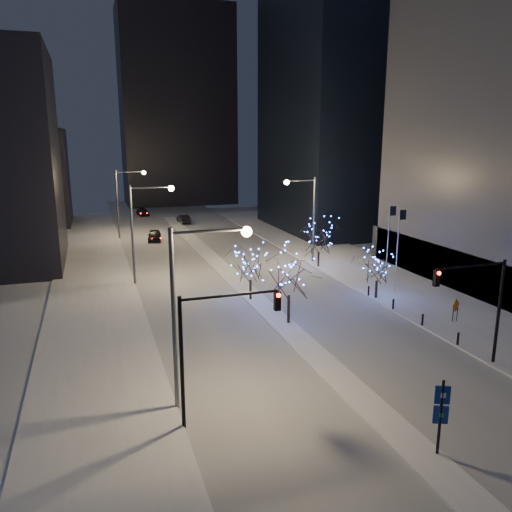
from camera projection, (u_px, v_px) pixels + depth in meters
name	position (u px, v px, depth m)	size (l,w,h in m)	color
ground	(358.00, 397.00, 28.40)	(160.00, 160.00, 0.00)	silver
road	(213.00, 259.00, 60.72)	(20.00, 130.00, 0.02)	silver
median	(224.00, 269.00, 56.09)	(2.00, 80.00, 0.15)	white
east_sidewalk	(389.00, 280.00, 51.47)	(10.00, 90.00, 0.15)	white
west_sidewalk	(95.00, 310.00, 42.54)	(8.00, 90.00, 0.15)	white
filler_west_far	(11.00, 178.00, 83.21)	(18.00, 16.00, 16.00)	black
horizon_block	(177.00, 108.00, 110.41)	(24.00, 14.00, 42.00)	black
street_lamp_w_near	(193.00, 292.00, 26.01)	(4.40, 0.56, 10.00)	#595E66
street_lamp_w_mid	(143.00, 220.00, 49.10)	(4.40, 0.56, 10.00)	#595E66
street_lamp_w_far	(124.00, 194.00, 72.19)	(4.40, 0.56, 10.00)	#595E66
street_lamp_east	(307.00, 209.00, 57.74)	(3.90, 0.56, 10.00)	#595E66
traffic_signal_west	(212.00, 336.00, 24.71)	(5.26, 0.43, 7.00)	black
traffic_signal_east	(481.00, 296.00, 30.98)	(5.26, 0.43, 7.00)	black
flagpoles	(393.00, 242.00, 47.35)	(1.35, 2.60, 8.00)	silver
bollards	(407.00, 311.00, 40.64)	(0.16, 12.16, 0.90)	black
car_near	(155.00, 235.00, 71.83)	(1.84, 4.56, 1.56)	black
car_mid	(184.00, 219.00, 86.71)	(1.58, 4.54, 1.49)	black
car_far	(143.00, 212.00, 95.57)	(1.91, 4.70, 1.36)	black
holiday_tree_median_near	(289.00, 272.00, 38.50)	(6.59, 6.59, 6.35)	black
holiday_tree_median_far	(250.00, 265.00, 44.58)	(3.90, 3.90, 4.91)	black
holiday_tree_plaza_near	(378.00, 266.00, 44.97)	(4.46, 4.46, 4.62)	black
holiday_tree_plaza_far	(319.00, 237.00, 56.15)	(5.53, 5.53, 5.47)	black
wayfinding_sign	(441.00, 410.00, 22.53)	(0.66, 0.35, 3.82)	black
construction_sign	(456.00, 308.00, 39.47)	(1.06, 0.51, 1.89)	black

